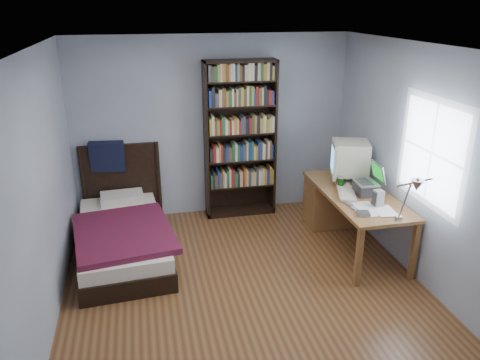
{
  "coord_description": "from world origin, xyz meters",
  "views": [
    {
      "loc": [
        -0.97,
        -4.15,
        2.88
      ],
      "look_at": [
        0.06,
        0.57,
        1.03
      ],
      "focal_mm": 35.0,
      "sensor_mm": 36.0,
      "label": 1
    }
  ],
  "objects_px": {
    "bed": "(122,232)",
    "crt_monitor": "(349,159)",
    "laptop": "(367,186)",
    "keyboard": "(346,193)",
    "soda_can": "(341,183)",
    "bookshelf": "(240,140)",
    "desk_lamp": "(414,189)",
    "speaker": "(378,198)",
    "desk": "(338,201)"
  },
  "relations": [
    {
      "from": "soda_can",
      "to": "crt_monitor",
      "type": "bearing_deg",
      "value": 50.22
    },
    {
      "from": "keyboard",
      "to": "soda_can",
      "type": "height_order",
      "value": "soda_can"
    },
    {
      "from": "speaker",
      "to": "bookshelf",
      "type": "distance_m",
      "value": 2.12
    },
    {
      "from": "desk_lamp",
      "to": "bed",
      "type": "height_order",
      "value": "desk_lamp"
    },
    {
      "from": "desk",
      "to": "laptop",
      "type": "bearing_deg",
      "value": -80.77
    },
    {
      "from": "bed",
      "to": "desk",
      "type": "bearing_deg",
      "value": -0.29
    },
    {
      "from": "soda_can",
      "to": "bed",
      "type": "relative_size",
      "value": 0.06
    },
    {
      "from": "keyboard",
      "to": "bed",
      "type": "relative_size",
      "value": 0.23
    },
    {
      "from": "soda_can",
      "to": "bed",
      "type": "distance_m",
      "value": 2.74
    },
    {
      "from": "desk",
      "to": "soda_can",
      "type": "xyz_separation_m",
      "value": [
        -0.12,
        -0.3,
        0.37
      ]
    },
    {
      "from": "speaker",
      "to": "soda_can",
      "type": "bearing_deg",
      "value": 99.76
    },
    {
      "from": "speaker",
      "to": "bed",
      "type": "relative_size",
      "value": 0.09
    },
    {
      "from": "keyboard",
      "to": "speaker",
      "type": "height_order",
      "value": "speaker"
    },
    {
      "from": "laptop",
      "to": "keyboard",
      "type": "distance_m",
      "value": 0.25
    },
    {
      "from": "soda_can",
      "to": "bookshelf",
      "type": "relative_size",
      "value": 0.06
    },
    {
      "from": "desk_lamp",
      "to": "bookshelf",
      "type": "height_order",
      "value": "bookshelf"
    },
    {
      "from": "desk_lamp",
      "to": "keyboard",
      "type": "relative_size",
      "value": 1.29
    },
    {
      "from": "bed",
      "to": "crt_monitor",
      "type": "bearing_deg",
      "value": -1.95
    },
    {
      "from": "crt_monitor",
      "to": "desk_lamp",
      "type": "distance_m",
      "value": 1.59
    },
    {
      "from": "keyboard",
      "to": "bookshelf",
      "type": "xyz_separation_m",
      "value": [
        -1.0,
        1.33,
        0.35
      ]
    },
    {
      "from": "soda_can",
      "to": "desk_lamp",
      "type": "bearing_deg",
      "value": -85.66
    },
    {
      "from": "desk",
      "to": "speaker",
      "type": "bearing_deg",
      "value": -86.47
    },
    {
      "from": "desk_lamp",
      "to": "bookshelf",
      "type": "bearing_deg",
      "value": 114.58
    },
    {
      "from": "bookshelf",
      "to": "desk_lamp",
      "type": "bearing_deg",
      "value": -65.42
    },
    {
      "from": "desk",
      "to": "soda_can",
      "type": "bearing_deg",
      "value": -112.24
    },
    {
      "from": "desk",
      "to": "laptop",
      "type": "height_order",
      "value": "laptop"
    },
    {
      "from": "laptop",
      "to": "speaker",
      "type": "height_order",
      "value": "laptop"
    },
    {
      "from": "desk",
      "to": "bed",
      "type": "xyz_separation_m",
      "value": [
        -2.79,
        0.01,
        -0.16
      ]
    },
    {
      "from": "desk",
      "to": "crt_monitor",
      "type": "xyz_separation_m",
      "value": [
        0.06,
        -0.08,
        0.61
      ]
    },
    {
      "from": "crt_monitor",
      "to": "keyboard",
      "type": "xyz_separation_m",
      "value": [
        -0.2,
        -0.43,
        -0.28
      ]
    },
    {
      "from": "desk",
      "to": "desk_lamp",
      "type": "height_order",
      "value": "desk_lamp"
    },
    {
      "from": "desk",
      "to": "bed",
      "type": "height_order",
      "value": "bed"
    },
    {
      "from": "speaker",
      "to": "soda_can",
      "type": "distance_m",
      "value": 0.63
    },
    {
      "from": "crt_monitor",
      "to": "laptop",
      "type": "height_order",
      "value": "crt_monitor"
    },
    {
      "from": "crt_monitor",
      "to": "keyboard",
      "type": "relative_size",
      "value": 1.17
    },
    {
      "from": "crt_monitor",
      "to": "bookshelf",
      "type": "height_order",
      "value": "bookshelf"
    },
    {
      "from": "desk_lamp",
      "to": "keyboard",
      "type": "xyz_separation_m",
      "value": [
        -0.13,
        1.14,
        -0.5
      ]
    },
    {
      "from": "speaker",
      "to": "laptop",
      "type": "bearing_deg",
      "value": 78.04
    },
    {
      "from": "laptop",
      "to": "soda_can",
      "type": "bearing_deg",
      "value": 129.94
    },
    {
      "from": "crt_monitor",
      "to": "bookshelf",
      "type": "relative_size",
      "value": 0.27
    },
    {
      "from": "keyboard",
      "to": "soda_can",
      "type": "relative_size",
      "value": 3.78
    },
    {
      "from": "crt_monitor",
      "to": "bookshelf",
      "type": "distance_m",
      "value": 1.51
    },
    {
      "from": "laptop",
      "to": "speaker",
      "type": "xyz_separation_m",
      "value": [
        -0.03,
        -0.35,
        -0.01
      ]
    },
    {
      "from": "keyboard",
      "to": "soda_can",
      "type": "xyz_separation_m",
      "value": [
        0.02,
        0.22,
        0.05
      ]
    },
    {
      "from": "speaker",
      "to": "desk",
      "type": "bearing_deg",
      "value": 86.98
    },
    {
      "from": "crt_monitor",
      "to": "soda_can",
      "type": "relative_size",
      "value": 4.42
    },
    {
      "from": "crt_monitor",
      "to": "laptop",
      "type": "relative_size",
      "value": 1.5
    },
    {
      "from": "desk",
      "to": "speaker",
      "type": "height_order",
      "value": "speaker"
    },
    {
      "from": "keyboard",
      "to": "speaker",
      "type": "relative_size",
      "value": 2.59
    },
    {
      "from": "crt_monitor",
      "to": "desk_lamp",
      "type": "xyz_separation_m",
      "value": [
        -0.08,
        -1.57,
        0.21
      ]
    }
  ]
}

